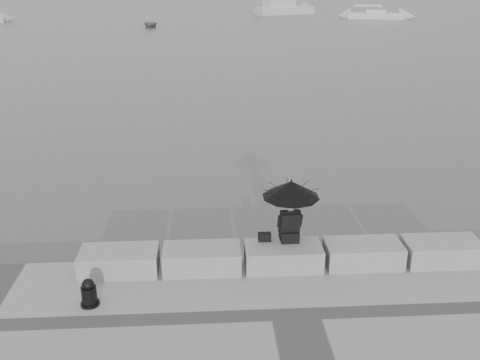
{
  "coord_description": "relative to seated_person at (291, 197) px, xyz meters",
  "views": [
    {
      "loc": [
        -1.5,
        -10.2,
        6.34
      ],
      "look_at": [
        -0.7,
        3.0,
        1.13
      ],
      "focal_mm": 40.0,
      "sensor_mm": 36.0,
      "label": 1
    }
  ],
  "objects": [
    {
      "name": "bag",
      "position": [
        -0.52,
        0.03,
        -0.92
      ],
      "size": [
        0.27,
        0.15,
        0.17
      ],
      "primitive_type": "cube",
      "color": "black",
      "rests_on": "stone_block_centre"
    },
    {
      "name": "motor_cruiser",
      "position": [
        10.43,
        75.62,
        -1.12
      ],
      "size": [
        9.76,
        6.58,
        4.5
      ],
      "rotation": [
        0.0,
        0.0,
        0.44
      ],
      "color": "silver",
      "rests_on": "ground"
    },
    {
      "name": "mooring_bollard",
      "position": [
        -3.94,
        -1.38,
        -1.28
      ],
      "size": [
        0.35,
        0.35,
        0.56
      ],
      "color": "black",
      "rests_on": "promenade"
    },
    {
      "name": "stone_block_centre",
      "position": [
        -0.15,
        -0.23,
        -1.26
      ],
      "size": [
        1.6,
        0.8,
        0.5
      ],
      "primitive_type": "cube",
      "color": "gray",
      "rests_on": "promenade"
    },
    {
      "name": "dinghy",
      "position": [
        -8.34,
        56.92,
        -1.72
      ],
      "size": [
        3.53,
        1.68,
        0.58
      ],
      "primitive_type": "imported",
      "rotation": [
        0.0,
        0.0,
        0.07
      ],
      "color": "gray",
      "rests_on": "ground"
    },
    {
      "name": "stone_block_right",
      "position": [
        1.55,
        -0.23,
        -1.26
      ],
      "size": [
        1.6,
        0.8,
        0.5
      ],
      "primitive_type": "cube",
      "color": "gray",
      "rests_on": "promenade"
    },
    {
      "name": "stone_block_left",
      "position": [
        -1.85,
        -0.23,
        -1.26
      ],
      "size": [
        1.6,
        0.8,
        0.5
      ],
      "primitive_type": "cube",
      "color": "gray",
      "rests_on": "promenade"
    },
    {
      "name": "sailboat_right",
      "position": [
        22.04,
        66.82,
        -1.49
      ],
      "size": [
        7.99,
        3.92,
        12.9
      ],
      "rotation": [
        0.0,
        0.0,
        -0.21
      ],
      "color": "silver",
      "rests_on": "ground"
    },
    {
      "name": "stone_block_far_left",
      "position": [
        -3.55,
        -0.23,
        -1.26
      ],
      "size": [
        1.6,
        0.8,
        0.5
      ],
      "primitive_type": "cube",
      "color": "gray",
      "rests_on": "promenade"
    },
    {
      "name": "seated_person",
      "position": [
        0.0,
        0.0,
        0.0
      ],
      "size": [
        1.19,
        1.19,
        1.39
      ],
      "rotation": [
        0.0,
        0.0,
        0.04
      ],
      "color": "black",
      "rests_on": "stone_block_centre"
    },
    {
      "name": "ground",
      "position": [
        -0.15,
        0.22,
        -2.01
      ],
      "size": [
        360.0,
        360.0,
        0.0
      ],
      "primitive_type": "plane",
      "color": "#484B4E",
      "rests_on": "ground"
    },
    {
      "name": "stone_block_far_right",
      "position": [
        3.25,
        -0.23,
        -1.26
      ],
      "size": [
        1.6,
        0.8,
        0.5
      ],
      "primitive_type": "cube",
      "color": "gray",
      "rests_on": "promenade"
    }
  ]
}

